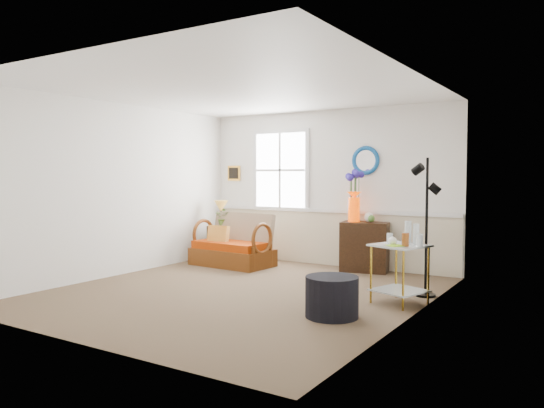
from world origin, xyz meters
The scene contains 19 objects.
floor centered at (0.00, 0.00, 0.00)m, with size 4.50×5.00×0.01m, color brown.
ceiling centered at (0.00, 0.00, 2.60)m, with size 4.50×5.00×0.01m, color white.
walls centered at (0.00, 0.00, 1.30)m, with size 4.51×5.01×2.60m.
wainscot centered at (0.00, 2.48, 0.45)m, with size 4.46×0.02×0.90m, color beige.
chair_rail centered at (0.00, 2.47, 0.92)m, with size 4.46×0.04×0.06m, color white.
window centered at (-0.90, 2.47, 1.60)m, with size 1.14×0.06×1.44m, color white, non-canonical shape.
picture centered at (-1.92, 2.48, 1.55)m, with size 0.28×0.03×0.28m, color gold.
mirror centered at (0.70, 2.48, 1.75)m, with size 0.47×0.47×0.07m, color blue.
loveseat centered at (-1.29, 1.56, 0.43)m, with size 1.33×0.75×0.87m, color brown, non-canonical shape.
throw_pillow centered at (-1.51, 1.46, 0.48)m, with size 0.38×0.10×0.38m, color orange, non-canonical shape.
lamp_stand centered at (-1.86, 1.97, 0.30)m, with size 0.34×0.34×0.60m, color black, non-canonical shape.
table_lamp centered at (-1.87, 2.01, 0.83)m, with size 0.25×0.25×0.46m, color #B98632, non-canonical shape.
potted_plant centered at (-1.73, 1.92, 0.73)m, with size 0.29×0.33×0.25m, color #4D7D30.
cabinet centered at (0.79, 2.26, 0.39)m, with size 0.73×0.47×0.78m, color black, non-canonical shape.
flower_vase centered at (0.61, 2.23, 1.18)m, with size 0.23×0.23×0.80m, color #EE4100, non-canonical shape.
side_table centered at (1.95, 0.48, 0.35)m, with size 0.55×0.55×0.70m, color #A37E20, non-canonical shape.
tabletop_items centered at (2.01, 0.49, 0.83)m, with size 0.44×0.44×0.26m, color silver, non-canonical shape.
floor_lamp centered at (2.10, 1.04, 0.87)m, with size 0.25×0.25×1.73m, color black, non-canonical shape.
ottoman centered at (1.53, -0.47, 0.22)m, with size 0.57×0.57×0.44m, color black.
Camera 1 is at (3.97, -5.54, 1.51)m, focal length 35.00 mm.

